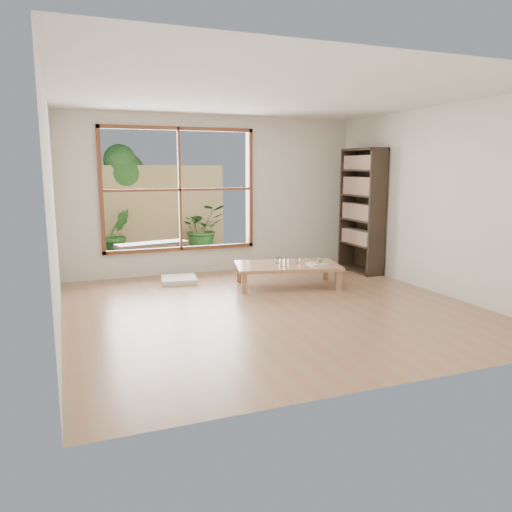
{
  "coord_description": "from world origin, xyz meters",
  "views": [
    {
      "loc": [
        -2.41,
        -5.65,
        1.76
      ],
      "look_at": [
        0.06,
        0.67,
        0.55
      ],
      "focal_mm": 35.0,
      "sensor_mm": 36.0,
      "label": 1
    }
  ],
  "objects_px": {
    "food_tray": "(318,263)",
    "low_table": "(287,267)",
    "garden_bench": "(152,246)",
    "bookshelf": "(362,211)"
  },
  "relations": [
    {
      "from": "low_table",
      "to": "food_tray",
      "type": "distance_m",
      "value": 0.46
    },
    {
      "from": "bookshelf",
      "to": "food_tray",
      "type": "relative_size",
      "value": 6.96
    },
    {
      "from": "bookshelf",
      "to": "garden_bench",
      "type": "relative_size",
      "value": 1.56
    },
    {
      "from": "low_table",
      "to": "garden_bench",
      "type": "height_order",
      "value": "garden_bench"
    },
    {
      "from": "food_tray",
      "to": "garden_bench",
      "type": "distance_m",
      "value": 3.2
    },
    {
      "from": "food_tray",
      "to": "garden_bench",
      "type": "relative_size",
      "value": 0.22
    },
    {
      "from": "food_tray",
      "to": "low_table",
      "type": "bearing_deg",
      "value": 152.1
    },
    {
      "from": "low_table",
      "to": "bookshelf",
      "type": "relative_size",
      "value": 0.81
    },
    {
      "from": "low_table",
      "to": "garden_bench",
      "type": "xyz_separation_m",
      "value": [
        -1.62,
        2.29,
        0.08
      ]
    },
    {
      "from": "bookshelf",
      "to": "food_tray",
      "type": "height_order",
      "value": "bookshelf"
    }
  ]
}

